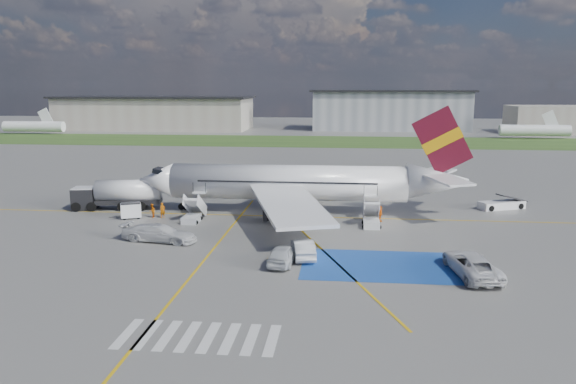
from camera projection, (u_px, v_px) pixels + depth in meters
The scene contains 22 objects.
ground at pixel (272, 248), 49.15m from camera, with size 400.00×400.00×0.00m, color #60605E.
grass_strip at pixel (321, 141), 141.96m from camera, with size 400.00×30.00×0.01m, color #2D4C1E.
taxiway_line_main at pixel (286, 216), 60.87m from camera, with size 120.00×0.20×0.01m, color gold.
taxiway_line_cross at pixel (184, 285), 39.88m from camera, with size 0.20×60.00×0.01m, color gold.
taxiway_line_diag at pixel (286, 216), 60.87m from camera, with size 0.20×60.00×0.01m, color gold.
staging_box at pixel (391, 266), 44.23m from camera, with size 14.00×8.00×0.01m, color #1B4AA5.
crosswalk at pixel (199, 337), 31.74m from camera, with size 9.00×4.00×0.01m.
terminal_west at pixel (156, 113), 180.78m from camera, with size 60.00×22.00×10.00m, color #9F9689.
terminal_centre at pixel (390, 111), 177.90m from camera, with size 48.00×18.00×12.00m, color gray.
airliner at pixel (302, 183), 62.04m from camera, with size 36.81×32.95×11.92m.
airstairs_fwd at pixel (192, 216), 58.49m from camera, with size 1.90×5.20×3.60m.
airstairs_aft at pixel (371, 220), 56.62m from camera, with size 1.90×5.20×3.60m.
fuel_tanker at pixel (118, 197), 64.35m from camera, with size 10.14×4.24×3.36m.
gpu_cart at pixel (131, 211), 59.81m from camera, with size 2.41×2.02×1.73m.
belt_loader at pixel (502, 205), 64.59m from camera, with size 5.88×3.80×1.71m.
car_silver_a at pixel (283, 255), 44.49m from camera, with size 1.86×4.63×1.58m, color silver.
car_silver_b at pixel (303, 248), 46.22m from camera, with size 1.66×4.75×1.57m, color #ACAFB3.
van_white_a at pixel (472, 261), 42.02m from camera, with size 2.65×5.76×2.16m, color silver.
van_white_b at pixel (159, 230), 51.00m from camera, with size 2.17×5.34×2.09m, color silver.
crew_fwd at pixel (163, 210), 60.11m from camera, with size 0.60×0.40×1.66m, color orange.
crew_nose at pixel (152, 211), 60.19m from camera, with size 0.74×0.58×1.53m, color orange.
crew_aft at pixel (380, 214), 58.43m from camera, with size 0.97×0.40×1.65m, color orange.
Camera 1 is at (6.29, -46.96, 14.03)m, focal length 35.00 mm.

